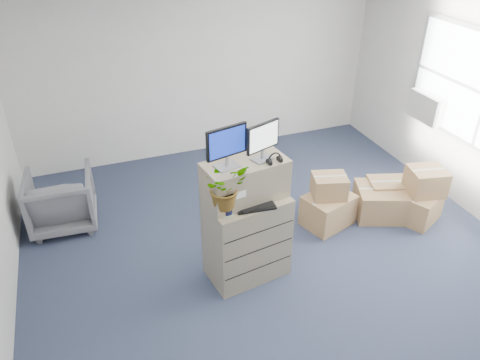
% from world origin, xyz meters
% --- Properties ---
extents(ground, '(7.00, 7.00, 0.00)m').
position_xyz_m(ground, '(0.00, 0.00, 0.00)').
color(ground, '#2A324C').
rests_on(ground, ground).
extents(wall_back, '(6.00, 0.02, 2.80)m').
position_xyz_m(wall_back, '(0.00, 3.51, 1.40)').
color(wall_back, silver).
rests_on(wall_back, ground).
extents(ac_unit, '(0.24, 0.60, 0.40)m').
position_xyz_m(ac_unit, '(2.87, 1.40, 1.20)').
color(ac_unit, white).
rests_on(ac_unit, wall_right).
extents(filing_cabinet_lower, '(0.97, 0.68, 1.04)m').
position_xyz_m(filing_cabinet_lower, '(-0.42, 0.25, 0.52)').
color(filing_cabinet_lower, tan).
rests_on(filing_cabinet_lower, ground).
extents(filing_cabinet_upper, '(0.95, 0.58, 0.45)m').
position_xyz_m(filing_cabinet_upper, '(-0.43, 0.30, 1.27)').
color(filing_cabinet_upper, tan).
rests_on(filing_cabinet_upper, filing_cabinet_lower).
extents(monitor_left, '(0.45, 0.23, 0.45)m').
position_xyz_m(monitor_left, '(-0.64, 0.26, 1.74)').
color(monitor_left, '#99999E').
rests_on(monitor_left, filing_cabinet_upper).
extents(monitor_right, '(0.41, 0.23, 0.42)m').
position_xyz_m(monitor_right, '(-0.24, 0.29, 1.72)').
color(monitor_right, '#99999E').
rests_on(monitor_right, filing_cabinet_upper).
extents(headphones, '(0.16, 0.04, 0.16)m').
position_xyz_m(headphones, '(-0.15, 0.18, 1.53)').
color(headphones, black).
rests_on(headphones, filing_cabinet_upper).
extents(keyboard, '(0.44, 0.22, 0.02)m').
position_xyz_m(keyboard, '(-0.39, 0.08, 1.05)').
color(keyboard, black).
rests_on(keyboard, filing_cabinet_lower).
extents(mouse, '(0.12, 0.09, 0.04)m').
position_xyz_m(mouse, '(-0.11, 0.20, 1.06)').
color(mouse, silver).
rests_on(mouse, filing_cabinet_lower).
extents(water_bottle, '(0.07, 0.07, 0.24)m').
position_xyz_m(water_bottle, '(-0.36, 0.33, 1.16)').
color(water_bottle, '#979A9F').
rests_on(water_bottle, filing_cabinet_lower).
extents(phone_dock, '(0.06, 0.05, 0.12)m').
position_xyz_m(phone_dock, '(-0.50, 0.30, 1.08)').
color(phone_dock, silver).
rests_on(phone_dock, filing_cabinet_lower).
extents(external_drive, '(0.24, 0.20, 0.06)m').
position_xyz_m(external_drive, '(-0.08, 0.41, 1.07)').
color(external_drive, black).
rests_on(external_drive, filing_cabinet_lower).
extents(tissue_box, '(0.28, 0.19, 0.10)m').
position_xyz_m(tissue_box, '(-0.06, 0.40, 1.15)').
color(tissue_box, '#388ABF').
rests_on(tissue_box, external_drive).
extents(potted_plant, '(0.55, 0.59, 0.47)m').
position_xyz_m(potted_plant, '(-0.72, 0.10, 1.31)').
color(potted_plant, '#9BB693').
rests_on(potted_plant, filing_cabinet_lower).
extents(office_chair, '(0.89, 0.84, 0.86)m').
position_xyz_m(office_chair, '(-2.40, 2.01, 0.43)').
color(office_chair, '#5E5E63').
rests_on(office_chair, ground).
extents(cardboard_boxes, '(1.96, 1.00, 0.77)m').
position_xyz_m(cardboard_boxes, '(1.69, 0.68, 0.28)').
color(cardboard_boxes, '#9E7A4C').
rests_on(cardboard_boxes, ground).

